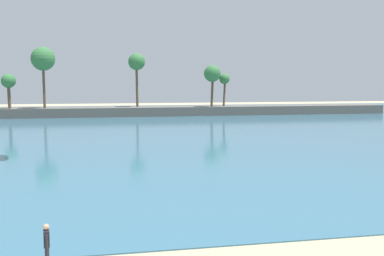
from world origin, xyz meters
name	(u,v)px	position (x,y,z in m)	size (l,w,h in m)	color
sea	(118,123)	(0.00, 61.35, 0.03)	(220.00, 109.37, 0.06)	#386B84
palm_headland	(110,105)	(-1.17, 75.98, 2.28)	(110.86, 6.21, 13.08)	#605B54
person_at_waterline	(47,245)	(-3.73, 5.74, 0.89)	(0.25, 0.55, 1.67)	#23232D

